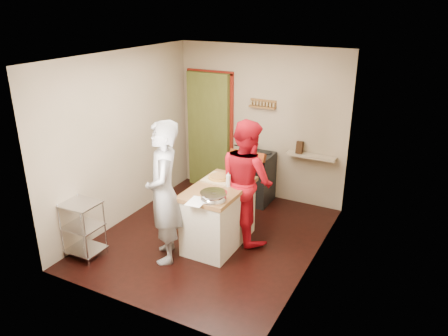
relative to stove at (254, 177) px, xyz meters
The scene contains 10 objects.
floor 1.49m from the stove, 91.94° to the right, with size 3.50×3.50×0.00m, color black.
back_wall 1.03m from the stove, 152.49° to the left, with size 3.00×0.44×2.60m.
left_wall 2.27m from the stove, 137.40° to the right, with size 0.04×3.50×2.60m, color tan.
right_wall 2.20m from the stove, 44.44° to the right, with size 0.04×3.50×2.60m, color tan.
ceiling 2.59m from the stove, 91.94° to the right, with size 3.00×3.50×0.02m, color white.
stove is the anchor object (origin of this frame).
wire_shelving 2.94m from the stove, 116.85° to the right, with size 0.48×0.40×0.80m.
island 1.51m from the stove, 84.96° to the right, with size 0.69×1.29×1.19m.
person_stripe 2.23m from the stove, 98.55° to the right, with size 0.70×0.46×1.91m, color #B3B4B9.
person_red 1.28m from the stove, 71.18° to the right, with size 0.86×0.67×1.77m, color #AF0B18.
Camera 1 is at (2.76, -4.88, 3.28)m, focal length 35.00 mm.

